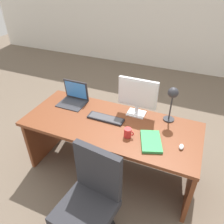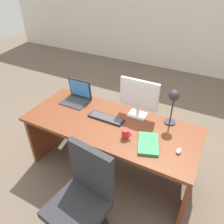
{
  "view_description": "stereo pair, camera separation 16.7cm",
  "coord_description": "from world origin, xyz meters",
  "px_view_note": "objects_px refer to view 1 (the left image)",
  "views": [
    {
      "loc": [
        0.75,
        -1.72,
        2.16
      ],
      "look_at": [
        0.0,
        0.04,
        0.86
      ],
      "focal_mm": 35.07,
      "sensor_mm": 36.0,
      "label": 1
    },
    {
      "loc": [
        0.9,
        -1.64,
        2.16
      ],
      "look_at": [
        0.0,
        0.04,
        0.86
      ],
      "focal_mm": 35.07,
      "sensor_mm": 36.0,
      "label": 2
    }
  ],
  "objects_px": {
    "mouse": "(181,147)",
    "book": "(151,141)",
    "desk": "(112,135)",
    "monitor": "(138,95)",
    "coffee_mug": "(128,133)",
    "laptop": "(74,96)",
    "desk_lamp": "(172,97)",
    "keyboard": "(106,118)",
    "office_chair": "(90,208)"
  },
  "relations": [
    {
      "from": "desk",
      "to": "coffee_mug",
      "type": "bearing_deg",
      "value": -37.37
    },
    {
      "from": "laptop",
      "to": "book",
      "type": "distance_m",
      "value": 1.13
    },
    {
      "from": "monitor",
      "to": "laptop",
      "type": "height_order",
      "value": "monitor"
    },
    {
      "from": "laptop",
      "to": "mouse",
      "type": "distance_m",
      "value": 1.38
    },
    {
      "from": "book",
      "to": "desk",
      "type": "bearing_deg",
      "value": 159.27
    },
    {
      "from": "desk_lamp",
      "to": "book",
      "type": "xyz_separation_m",
      "value": [
        -0.08,
        -0.41,
        -0.29
      ]
    },
    {
      "from": "book",
      "to": "office_chair",
      "type": "relative_size",
      "value": 0.37
    },
    {
      "from": "book",
      "to": "coffee_mug",
      "type": "xyz_separation_m",
      "value": [
        -0.23,
        -0.01,
        0.03
      ]
    },
    {
      "from": "coffee_mug",
      "to": "mouse",
      "type": "bearing_deg",
      "value": 4.46
    },
    {
      "from": "coffee_mug",
      "to": "desk",
      "type": "bearing_deg",
      "value": 142.63
    },
    {
      "from": "monitor",
      "to": "coffee_mug",
      "type": "height_order",
      "value": "monitor"
    },
    {
      "from": "laptop",
      "to": "desk_lamp",
      "type": "xyz_separation_m",
      "value": [
        1.15,
        0.04,
        0.22
      ]
    },
    {
      "from": "desk",
      "to": "laptop",
      "type": "bearing_deg",
      "value": 162.08
    },
    {
      "from": "mouse",
      "to": "keyboard",
      "type": "bearing_deg",
      "value": 170.37
    },
    {
      "from": "desk_lamp",
      "to": "desk",
      "type": "bearing_deg",
      "value": -157.58
    },
    {
      "from": "desk_lamp",
      "to": "office_chair",
      "type": "relative_size",
      "value": 0.43
    },
    {
      "from": "desk",
      "to": "book",
      "type": "height_order",
      "value": "book"
    },
    {
      "from": "book",
      "to": "coffee_mug",
      "type": "distance_m",
      "value": 0.24
    },
    {
      "from": "laptop",
      "to": "desk_lamp",
      "type": "relative_size",
      "value": 0.78
    },
    {
      "from": "mouse",
      "to": "office_chair",
      "type": "distance_m",
      "value": 0.99
    },
    {
      "from": "keyboard",
      "to": "desk",
      "type": "bearing_deg",
      "value": 3.29
    },
    {
      "from": "coffee_mug",
      "to": "office_chair",
      "type": "bearing_deg",
      "value": -99.88
    },
    {
      "from": "mouse",
      "to": "monitor",
      "type": "bearing_deg",
      "value": 146.3
    },
    {
      "from": "keyboard",
      "to": "coffee_mug",
      "type": "xyz_separation_m",
      "value": [
        0.32,
        -0.18,
        0.04
      ]
    },
    {
      "from": "coffee_mug",
      "to": "book",
      "type": "bearing_deg",
      "value": 1.41
    },
    {
      "from": "desk_lamp",
      "to": "book",
      "type": "relative_size",
      "value": 1.16
    },
    {
      "from": "laptop",
      "to": "office_chair",
      "type": "distance_m",
      "value": 1.31
    },
    {
      "from": "desk",
      "to": "laptop",
      "type": "xyz_separation_m",
      "value": [
        -0.58,
        0.19,
        0.28
      ]
    },
    {
      "from": "laptop",
      "to": "desk",
      "type": "bearing_deg",
      "value": -17.92
    },
    {
      "from": "laptop",
      "to": "book",
      "type": "relative_size",
      "value": 0.9
    },
    {
      "from": "coffee_mug",
      "to": "office_chair",
      "type": "distance_m",
      "value": 0.76
    },
    {
      "from": "mouse",
      "to": "desk",
      "type": "bearing_deg",
      "value": 169.06
    },
    {
      "from": "laptop",
      "to": "office_chair",
      "type": "xyz_separation_m",
      "value": [
        0.72,
        -1.01,
        -0.43
      ]
    },
    {
      "from": "monitor",
      "to": "desk_lamp",
      "type": "height_order",
      "value": "monitor"
    },
    {
      "from": "book",
      "to": "coffee_mug",
      "type": "relative_size",
      "value": 3.47
    },
    {
      "from": "keyboard",
      "to": "coffee_mug",
      "type": "distance_m",
      "value": 0.37
    },
    {
      "from": "mouse",
      "to": "desk_lamp",
      "type": "bearing_deg",
      "value": 117.28
    },
    {
      "from": "monitor",
      "to": "mouse",
      "type": "relative_size",
      "value": 5.69
    },
    {
      "from": "laptop",
      "to": "keyboard",
      "type": "distance_m",
      "value": 0.55
    },
    {
      "from": "mouse",
      "to": "book",
      "type": "height_order",
      "value": "mouse"
    },
    {
      "from": "keyboard",
      "to": "mouse",
      "type": "relative_size",
      "value": 5.33
    },
    {
      "from": "office_chair",
      "to": "desk",
      "type": "bearing_deg",
      "value": 99.16
    },
    {
      "from": "desk",
      "to": "monitor",
      "type": "height_order",
      "value": "monitor"
    },
    {
      "from": "desk",
      "to": "monitor",
      "type": "bearing_deg",
      "value": 48.37
    },
    {
      "from": "desk",
      "to": "coffee_mug",
      "type": "relative_size",
      "value": 18.66
    },
    {
      "from": "monitor",
      "to": "desk",
      "type": "bearing_deg",
      "value": -131.63
    },
    {
      "from": "office_chair",
      "to": "laptop",
      "type": "bearing_deg",
      "value": 125.32
    },
    {
      "from": "keyboard",
      "to": "desk_lamp",
      "type": "bearing_deg",
      "value": 20.26
    },
    {
      "from": "monitor",
      "to": "office_chair",
      "type": "bearing_deg",
      "value": -93.67
    },
    {
      "from": "mouse",
      "to": "book",
      "type": "bearing_deg",
      "value": -173.02
    }
  ]
}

